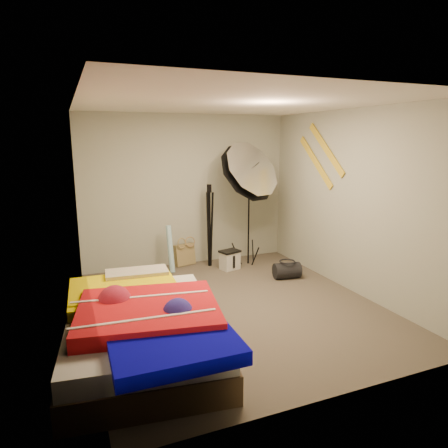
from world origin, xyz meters
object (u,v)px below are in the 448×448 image
duffel_bag (287,270)px  wrapping_roll (170,249)px  bed (143,327)px  camera_case (230,260)px  camera_tripod (209,220)px  tote_bag (185,255)px  photo_umbrella (247,174)px

duffel_bag → wrapping_roll: bearing=157.1°
duffel_bag → bed: size_ratio=0.18×
camera_case → duffel_bag: bearing=-64.7°
camera_case → camera_tripod: size_ratio=0.21×
duffel_bag → camera_tripod: (-0.89, 1.03, 0.67)m
tote_bag → camera_tripod: (0.38, -0.20, 0.61)m
photo_umbrella → camera_tripod: photo_umbrella is taller
tote_bag → bed: (-1.20, -2.65, 0.12)m
tote_bag → wrapping_roll: size_ratio=0.48×
camera_case → photo_umbrella: (0.29, -0.01, 1.41)m
wrapping_roll → camera_case: 0.99m
tote_bag → bed: bearing=-129.1°
bed → photo_umbrella: bearing=45.4°
photo_umbrella → camera_tripod: bearing=150.2°
tote_bag → camera_case: 0.80m
bed → camera_tripod: camera_tripod is taller
camera_tripod → bed: bearing=-122.8°
photo_umbrella → tote_bag: bearing=150.8°
tote_bag → camera_tripod: size_ratio=0.26×
wrapping_roll → camera_tripod: 0.80m
duffel_bag → camera_tripod: camera_tripod is taller
photo_umbrella → camera_case: bearing=178.0°
bed → photo_umbrella: photo_umbrella is taller
wrapping_roll → tote_bag: bearing=39.3°
bed → photo_umbrella: (2.11, 2.14, 1.26)m
photo_umbrella → duffel_bag: bearing=-63.9°
camera_case → camera_tripod: 0.75m
camera_case → duffel_bag: (0.64, -0.74, -0.02)m
camera_tripod → tote_bag: bearing=151.6°
tote_bag → wrapping_roll: wrapping_roll is taller
tote_bag → photo_umbrella: (0.91, -0.51, 1.38)m
tote_bag → camera_tripod: 0.75m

